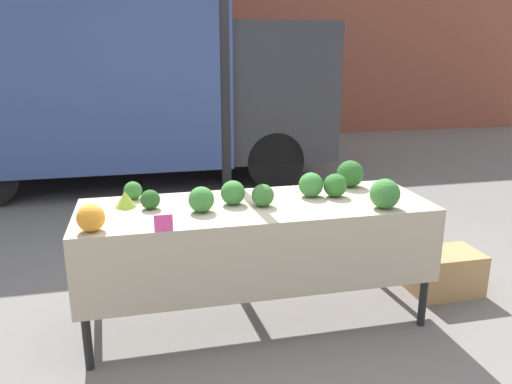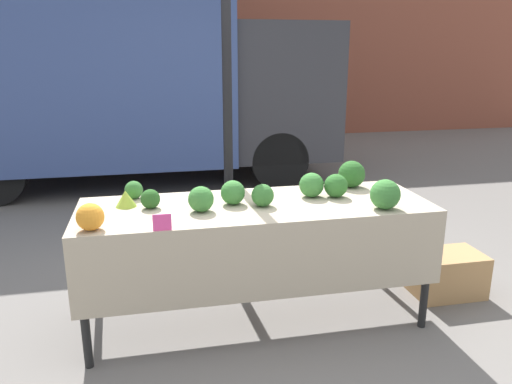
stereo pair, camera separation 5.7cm
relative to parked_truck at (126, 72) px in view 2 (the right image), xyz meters
The scene contains 17 objects.
ground_plane 4.46m from the parked_truck, 77.48° to the right, with size 40.00×40.00×0.00m, color slate.
tent_pole 3.50m from the parked_truck, 75.84° to the right, with size 0.07×0.07×2.26m.
parked_truck is the anchor object (origin of this frame).
market_table 4.34m from the parked_truck, 77.66° to the right, with size 2.22×0.75×0.82m.
orange_cauliflower 4.42m from the parked_truck, 90.76° to the right, with size 0.15×0.15×0.15m.
romanesco_head 4.04m from the parked_truck, 88.40° to the right, with size 0.13×0.13×0.10m.
broccoli_head_0 4.31m from the parked_truck, 77.20° to the right, with size 0.14×0.14×0.14m.
broccoli_head_1 3.87m from the parked_truck, 87.65° to the right, with size 0.12×0.12×0.12m.
broccoli_head_2 4.27m from the parked_truck, 72.04° to the right, with size 0.16×0.16×0.16m.
broccoli_head_3 4.11m from the parked_truck, 86.32° to the right, with size 0.12×0.12×0.12m.
broccoli_head_4 4.26m from the parked_truck, 82.39° to the right, with size 0.16×0.16×0.16m.
broccoli_head_5 4.36m from the parked_truck, 70.23° to the right, with size 0.16×0.16×0.16m.
broccoli_head_6 4.71m from the parked_truck, 69.15° to the right, with size 0.18×0.18×0.18m.
broccoli_head_7 4.19m from the parked_truck, 79.31° to the right, with size 0.15×0.15×0.15m.
broccoli_head_8 4.23m from the parked_truck, 66.72° to the right, with size 0.19×0.19×0.19m.
price_sign 4.53m from the parked_truck, 85.91° to the right, with size 0.10×0.01×0.09m.
produce_crate 4.87m from the parked_truck, 59.57° to the right, with size 0.50×0.34×0.32m.
Camera 2 is at (-0.62, -2.94, 1.76)m, focal length 35.00 mm.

